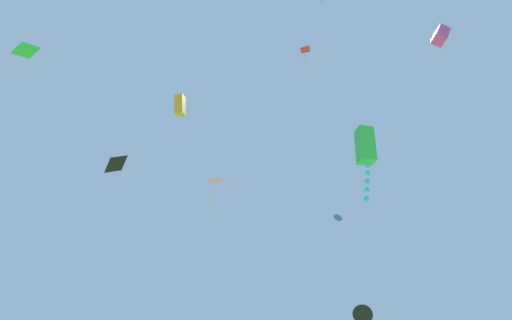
{
  "coord_description": "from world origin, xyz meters",
  "views": [
    {
      "loc": [
        -0.32,
        -5.09,
        1.86
      ],
      "look_at": [
        -0.44,
        9.77,
        15.28
      ],
      "focal_mm": 26.6,
      "sensor_mm": 36.0,
      "label": 1
    }
  ],
  "objects": [
    {
      "name": "kite_red_diamond",
      "position": [
        3.27,
        10.63,
        27.31
      ],
      "size": [
        1.04,
        1.01,
        1.76
      ],
      "color": "red"
    },
    {
      "name": "kite_pink_delta",
      "position": [
        -3.45,
        16.33,
        19.23
      ],
      "size": [
        1.22,
        1.19,
        2.17
      ],
      "color": "pink"
    },
    {
      "name": "kite_magenta_box",
      "position": [
        8.72,
        4.72,
        18.96
      ],
      "size": [
        1.29,
        0.86,
        1.52
      ],
      "color": "#D6389E"
    },
    {
      "name": "kite_black_diamond",
      "position": [
        -7.88,
        9.83,
        15.11
      ],
      "size": [
        1.08,
        0.97,
        0.76
      ],
      "color": "black"
    },
    {
      "name": "kite_orange_box",
      "position": [
        -4.91,
        9.22,
        19.16
      ],
      "size": [
        0.69,
        0.99,
        1.36
      ],
      "color": "orange"
    },
    {
      "name": "kite_green_diamond",
      "position": [
        -11.14,
        4.46,
        17.47
      ],
      "size": [
        0.92,
        0.72,
        0.51
      ],
      "color": "green"
    },
    {
      "name": "kite_blue_delta",
      "position": [
        7.91,
        28.02,
        23.73
      ],
      "size": [
        1.04,
        1.09,
        0.55
      ],
      "color": "blue"
    },
    {
      "name": "kite_black_delta",
      "position": [
        4.75,
        13.75,
        8.69
      ],
      "size": [
        1.11,
        0.93,
        0.82
      ],
      "color": "black"
    },
    {
      "name": "kite_green_box",
      "position": [
        3.31,
        4.18,
        10.77
      ],
      "size": [
        0.84,
        0.92,
        3.06
      ],
      "color": "green"
    }
  ]
}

